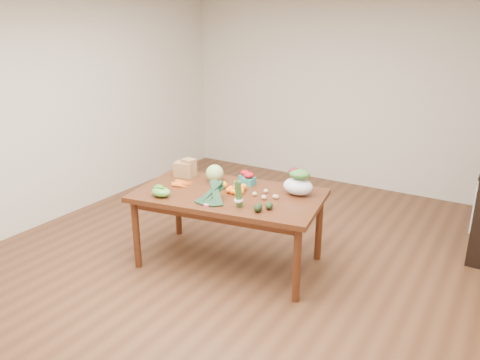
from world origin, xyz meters
The scene contains 24 objects.
floor centered at (0.00, 0.00, 0.00)m, with size 6.00×6.00×0.00m, color brown.
room_walls centered at (0.00, 0.00, 1.35)m, with size 5.02×6.02×2.70m.
dining_table centered at (-0.07, 0.02, 0.38)m, with size 1.77×0.99×0.75m, color #492611.
dish_towel centered at (1.96, 1.40, 0.55)m, with size 0.02×0.28×0.45m, color white.
paper_bag centered at (-0.75, 0.21, 0.84)m, with size 0.27×0.22×0.19m, color olive, non-canonical shape.
cabbage centered at (-0.37, 0.22, 0.84)m, with size 0.18×0.18×0.18m, color #A8C16F.
strawberry_basket_a centered at (-0.12, 0.40, 0.80)m, with size 0.10×0.10×0.09m, color red, non-canonical shape.
strawberry_basket_b centered at (-0.03, 0.33, 0.80)m, with size 0.11×0.11×0.10m, color #AE0B1D, non-canonical shape.
orange_a centered at (-0.18, 0.09, 0.79)m, with size 0.08×0.08×0.08m, color orange.
orange_b centered at (-0.06, 0.15, 0.79)m, with size 0.07×0.07×0.07m, color #EB590E.
orange_c centered at (0.01, 0.15, 0.79)m, with size 0.07×0.07×0.07m, color orange.
mandarin_cluster centered at (-0.01, 0.05, 0.79)m, with size 0.18×0.18×0.09m, color orange, non-canonical shape.
carrots centered at (-0.59, -0.03, 0.76)m, with size 0.22×0.19×0.03m, color #FF5B15, non-canonical shape.
snap_pea_bag centered at (-0.56, -0.39, 0.79)m, with size 0.20×0.15×0.09m, color #5B9231.
kale_bunch centered at (-0.07, -0.27, 0.83)m, with size 0.32×0.40×0.16m, color black, non-canonical shape.
asparagus_bundle centered at (0.20, -0.24, 0.88)m, with size 0.08×0.08×0.25m, color #4F813B, non-canonical shape.
potato_a centered at (0.18, 0.08, 0.77)m, with size 0.05×0.04×0.04m, color tan.
potato_b centered at (0.30, 0.04, 0.77)m, with size 0.05×0.05×0.04m, color #D3B579.
potato_c centered at (0.38, 0.12, 0.77)m, with size 0.05×0.04×0.04m, color #DCAF7E.
potato_d centered at (0.23, 0.20, 0.77)m, with size 0.05×0.04×0.04m, color #DBC77E.
potato_e centered at (0.39, 0.12, 0.77)m, with size 0.05×0.04×0.04m, color tan.
avocado_a centered at (0.40, -0.23, 0.79)m, with size 0.08×0.11×0.08m, color black.
avocado_b centered at (0.45, -0.13, 0.78)m, with size 0.07×0.10×0.07m, color black.
salad_bag centered at (0.51, 0.33, 0.86)m, with size 0.29×0.22×0.23m, color silver, non-canonical shape.
Camera 1 is at (2.23, -3.51, 2.32)m, focal length 35.00 mm.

